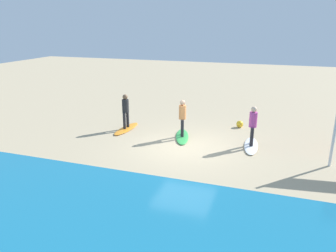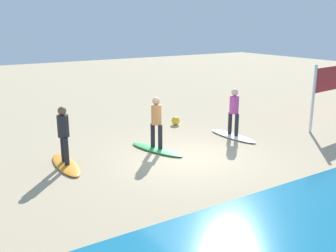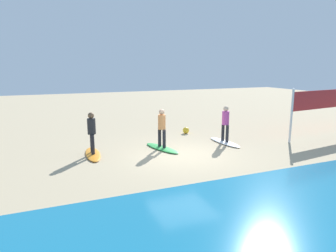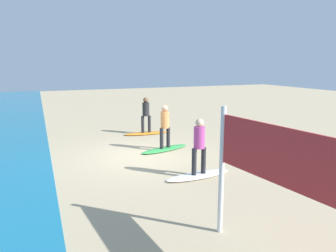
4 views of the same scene
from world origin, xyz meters
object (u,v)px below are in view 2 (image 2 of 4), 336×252
(surfboard_white, at_px, (233,136))
(surfboard_orange, at_px, (66,164))
(surfer_green, at_px, (156,119))
(surfboard_green, at_px, (157,149))
(surfer_white, at_px, (234,109))
(surfer_orange, at_px, (63,131))
(beach_ball, at_px, (176,121))

(surfboard_white, distance_m, surfboard_orange, 5.95)
(surfer_green, bearing_deg, surfboard_green, 0.00)
(surfboard_green, distance_m, surfer_green, 0.99)
(surfer_white, bearing_deg, surfboard_orange, -3.78)
(surfboard_orange, bearing_deg, surfer_white, 89.58)
(surfer_orange, bearing_deg, surfer_white, 176.22)
(surfboard_orange, height_order, surfer_orange, surfer_orange)
(beach_ball, bearing_deg, surfboard_orange, 22.28)
(surfer_green, bearing_deg, beach_ball, -134.33)
(surfboard_orange, bearing_deg, beach_ball, 115.64)
(surfer_orange, bearing_deg, surfer_green, 175.70)
(surfer_green, distance_m, surfboard_orange, 3.06)
(surfer_green, distance_m, surfer_orange, 2.89)
(surfboard_green, xyz_separation_m, surfer_orange, (2.88, -0.22, 0.99))
(surfboard_green, bearing_deg, surfer_green, 73.89)
(surfboard_green, xyz_separation_m, surfboard_orange, (2.88, -0.22, 0.00))
(surfboard_green, height_order, surfboard_orange, same)
(surfer_green, xyz_separation_m, surfer_orange, (2.88, -0.22, 0.00))
(surfer_white, distance_m, surfboard_green, 3.21)
(surfer_green, relative_size, surfer_orange, 1.00)
(surfboard_orange, bearing_deg, surfer_green, 89.06)
(surfer_white, distance_m, surfboard_orange, 6.03)
(surfboard_white, height_order, surfboard_orange, same)
(surfer_orange, bearing_deg, surfboard_green, 175.70)
(surfboard_green, distance_m, surfer_orange, 3.06)
(surfboard_white, bearing_deg, surfer_green, -97.43)
(beach_ball, bearing_deg, surfboard_white, 107.17)
(surfer_green, xyz_separation_m, surfboard_orange, (2.88, -0.22, -0.99))
(surfer_green, relative_size, beach_ball, 4.84)
(surfer_orange, xyz_separation_m, beach_ball, (-5.16, -2.11, -0.87))
(surfer_white, distance_m, surfer_green, 3.06)
(surfboard_orange, xyz_separation_m, surfer_orange, (0.00, 0.00, 0.99))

